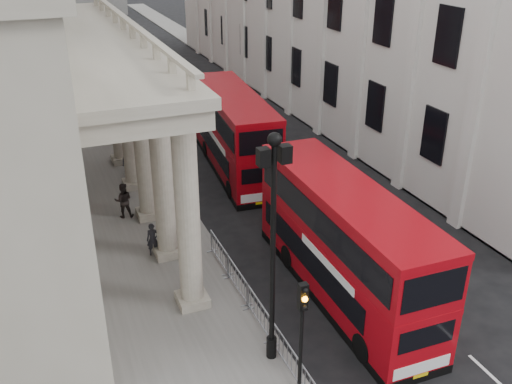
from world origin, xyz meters
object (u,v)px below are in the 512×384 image
traffic_light (302,321)px  bus_far (234,131)px  pedestrian_b (123,200)px  pedestrian_c (129,160)px  pedestrian_a (153,239)px  lamp_post_north (111,48)px  lamp_post_mid (157,103)px  lamp_post_south (273,238)px  bus_near (344,241)px

traffic_light → bus_far: (4.53, 18.45, -0.59)m
bus_far → pedestrian_b: (-7.50, -3.97, -1.46)m
traffic_light → pedestrian_c: size_ratio=2.44×
pedestrian_c → pedestrian_a: bearing=-98.1°
lamp_post_north → traffic_light: size_ratio=1.93×
lamp_post_mid → lamp_post_south: bearing=-90.0°
pedestrian_b → pedestrian_a: bearing=108.2°
lamp_post_north → pedestrian_c: 14.60m
traffic_light → pedestrian_a: bearing=103.2°
lamp_post_south → lamp_post_mid: 16.00m
lamp_post_south → pedestrian_a: size_ratio=5.34×
lamp_post_north → pedestrian_a: (-2.31, -23.74, -4.01)m
lamp_post_south → lamp_post_mid: same height
bus_near → pedestrian_a: (-6.54, 5.69, -1.60)m
lamp_post_north → lamp_post_mid: bearing=-90.0°
lamp_post_south → pedestrian_a: bearing=105.6°
lamp_post_mid → pedestrian_c: size_ratio=4.73×
lamp_post_north → bus_near: (4.23, -29.44, -2.41)m
lamp_post_north → pedestrian_c: (-1.55, -13.98, -3.91)m
bus_near → traffic_light: bearing=-131.0°
lamp_post_mid → pedestrian_a: lamp_post_mid is taller
lamp_post_south → lamp_post_north: 32.00m
lamp_post_north → traffic_light: (0.10, -34.02, -1.80)m
bus_far → lamp_post_north: bearing=112.0°
traffic_light → bus_near: (4.13, 4.58, -0.61)m
bus_far → pedestrian_b: 8.61m
bus_far → pedestrian_c: 6.56m
pedestrian_b → lamp_post_mid: bearing=-118.5°
lamp_post_north → pedestrian_a: bearing=-95.5°
traffic_light → bus_far: size_ratio=0.38×
pedestrian_b → pedestrian_c: pedestrian_b is taller
lamp_post_south → lamp_post_mid: (0.00, 16.00, 0.00)m
lamp_post_south → traffic_light: size_ratio=1.93×
pedestrian_a → traffic_light: bearing=-68.0°
lamp_post_south → bus_near: bearing=31.2°
traffic_light → pedestrian_a: size_ratio=2.76×
bus_near → bus_far: 13.87m
pedestrian_b → pedestrian_c: bearing=-92.8°
pedestrian_a → pedestrian_c: (0.76, 9.77, 0.10)m
pedestrian_a → pedestrian_c: bearing=94.4°
bus_far → pedestrian_a: size_ratio=7.29×
lamp_post_north → pedestrian_b: size_ratio=4.45×
lamp_post_north → bus_far: (4.63, -15.57, -2.39)m
pedestrian_a → bus_near: bearing=-32.2°
lamp_post_mid → pedestrian_c: bearing=127.4°
lamp_post_south → bus_far: 17.23m
lamp_post_north → traffic_light: lamp_post_north is taller
lamp_post_mid → traffic_light: (0.10, -18.02, -1.80)m
lamp_post_south → pedestrian_b: size_ratio=4.45×
lamp_post_mid → bus_near: bearing=-72.5°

